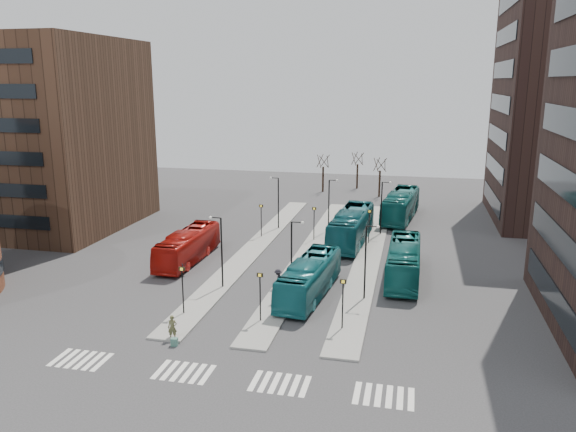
% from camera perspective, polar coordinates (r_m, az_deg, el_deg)
% --- Properties ---
extents(ground, '(160.00, 160.00, 0.00)m').
position_cam_1_polar(ground, '(32.39, -11.73, -18.82)').
color(ground, '#2F2F32').
rests_on(ground, ground).
extents(island_left, '(2.50, 45.00, 0.15)m').
position_cam_1_polar(island_left, '(59.49, -3.37, -3.17)').
color(island_left, gray).
rests_on(island_left, ground).
extents(island_mid, '(2.50, 45.00, 0.15)m').
position_cam_1_polar(island_mid, '(58.17, 2.33, -3.55)').
color(island_mid, gray).
rests_on(island_mid, ground).
extents(island_right, '(2.50, 45.00, 0.15)m').
position_cam_1_polar(island_right, '(57.44, 8.24, -3.91)').
color(island_right, gray).
rests_on(island_right, ground).
extents(suitcase, '(0.47, 0.39, 0.54)m').
position_cam_1_polar(suitcase, '(39.02, -11.47, -12.43)').
color(suitcase, navy).
rests_on(suitcase, ground).
extents(red_bus, '(2.72, 11.06, 3.07)m').
position_cam_1_polar(red_bus, '(55.55, -10.13, -3.01)').
color(red_bus, '#A8130C').
rests_on(red_bus, ground).
extents(teal_bus_a, '(3.74, 11.41, 3.12)m').
position_cam_1_polar(teal_bus_a, '(46.08, 2.20, -6.27)').
color(teal_bus_a, '#15666D').
rests_on(teal_bus_a, ground).
extents(teal_bus_b, '(3.87, 13.28, 3.65)m').
position_cam_1_polar(teal_bus_b, '(61.16, 6.45, -1.06)').
color(teal_bus_b, '#12545C').
rests_on(teal_bus_b, ground).
extents(teal_bus_c, '(2.82, 11.66, 3.24)m').
position_cam_1_polar(teal_bus_c, '(51.00, 11.68, -4.50)').
color(teal_bus_c, '#125D5A').
rests_on(teal_bus_c, ground).
extents(teal_bus_d, '(4.63, 13.23, 3.61)m').
position_cam_1_polar(teal_bus_d, '(72.63, 11.37, 1.08)').
color(teal_bus_d, '#125D5A').
rests_on(teal_bus_d, ground).
extents(traveller, '(0.71, 0.55, 1.72)m').
position_cam_1_polar(traveller, '(39.68, -11.66, -11.04)').
color(traveller, brown).
rests_on(traveller, ground).
extents(commuter_a, '(0.97, 0.83, 1.74)m').
position_cam_1_polar(commuter_a, '(51.62, -10.94, -5.11)').
color(commuter_a, black).
rests_on(commuter_a, ground).
extents(commuter_b, '(0.40, 0.93, 1.57)m').
position_cam_1_polar(commuter_b, '(42.64, 0.64, -9.06)').
color(commuter_b, black).
rests_on(commuter_b, ground).
extents(commuter_c, '(0.75, 1.20, 1.79)m').
position_cam_1_polar(commuter_c, '(47.59, -1.02, -6.46)').
color(commuter_c, black).
rests_on(commuter_c, ground).
extents(crosswalk_stripes, '(22.35, 2.40, 0.01)m').
position_cam_1_polar(crosswalk_stripes, '(34.98, -6.22, -15.96)').
color(crosswalk_stripes, silver).
rests_on(crosswalk_stripes, ground).
extents(office_block, '(25.00, 20.12, 22.00)m').
position_cam_1_polar(office_block, '(74.80, -25.45, 7.53)').
color(office_block, '#462E20').
rests_on(office_block, ground).
extents(sign_poles, '(12.45, 22.12, 3.65)m').
position_cam_1_polar(sign_poles, '(50.99, 0.47, -3.28)').
color(sign_poles, black).
rests_on(sign_poles, ground).
extents(lamp_posts, '(14.04, 20.24, 6.12)m').
position_cam_1_polar(lamp_posts, '(55.21, 2.63, -0.71)').
color(lamp_posts, black).
rests_on(lamp_posts, ground).
extents(bare_trees, '(10.97, 8.14, 5.90)m').
position_cam_1_polar(bare_trees, '(89.03, 6.62, 4.14)').
color(bare_trees, black).
rests_on(bare_trees, ground).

